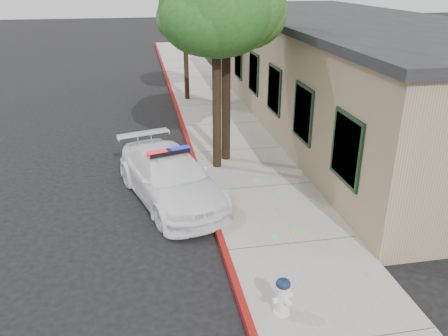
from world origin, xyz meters
The scene contains 9 objects.
ground centered at (0.00, 0.00, 0.00)m, with size 120.00×120.00×0.00m, color black.
sidewalk centered at (1.60, 3.00, 0.07)m, with size 3.20×60.00×0.15m, color gray.
red_curb centered at (0.06, 3.00, 0.08)m, with size 0.14×60.00×0.16m, color maroon.
clapboard_building centered at (6.69, 9.00, 2.13)m, with size 7.30×20.89×4.24m.
police_car centered at (-0.90, 2.98, 0.68)m, with size 3.16×5.01×1.47m.
fire_hydrant centered at (0.69, -2.15, 0.52)m, with size 0.43×0.37×0.75m.
street_tree_near centered at (1.10, 5.30, 4.89)m, with size 3.72×3.47×6.35m.
street_tree_mid centered at (0.71, 4.75, 4.74)m, with size 3.23×3.26×6.08m.
street_tree_far centered at (0.73, 13.23, 3.83)m, with size 2.73×2.59×4.89m.
Camera 1 is at (-1.52, -8.29, 5.77)m, focal length 36.30 mm.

